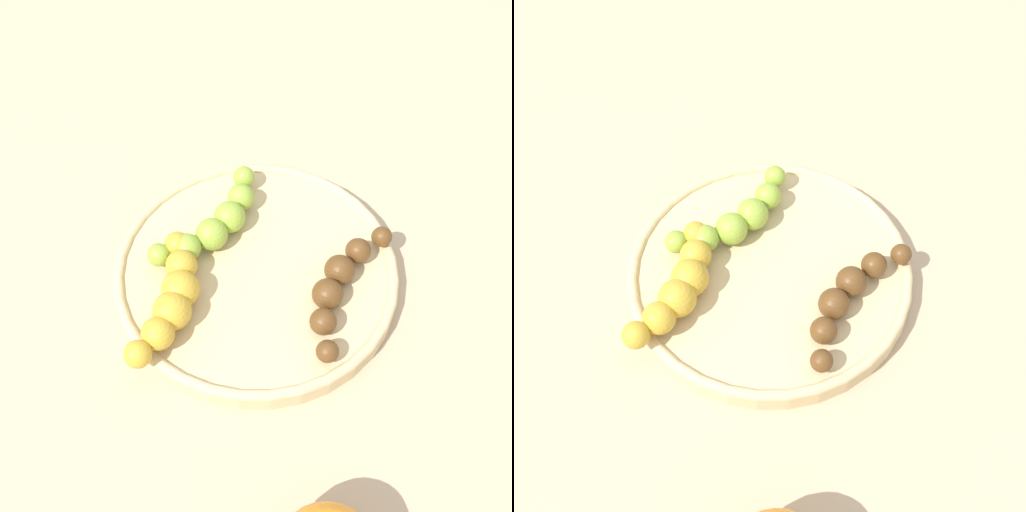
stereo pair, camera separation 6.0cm
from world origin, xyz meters
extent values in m
plane|color=tan|center=(0.00, 0.00, 0.00)|extent=(2.40, 2.40, 0.00)
cylinder|color=#D1B784|center=(0.00, 0.00, 0.01)|extent=(0.26, 0.26, 0.02)
torus|color=#D1B784|center=(0.00, 0.00, 0.02)|extent=(0.26, 0.26, 0.01)
sphere|color=#8CAD38|center=(0.08, -0.04, 0.03)|extent=(0.02, 0.02, 0.02)
sphere|color=#8CAD38|center=(0.05, -0.04, 0.03)|extent=(0.03, 0.03, 0.03)
sphere|color=#8CAD38|center=(0.02, -0.04, 0.03)|extent=(0.03, 0.03, 0.03)
sphere|color=#8CAD38|center=(0.00, -0.05, 0.03)|extent=(0.03, 0.03, 0.03)
sphere|color=#8CAD38|center=(-0.02, -0.07, 0.03)|extent=(0.03, 0.03, 0.03)
sphere|color=#8CAD38|center=(-0.04, -0.09, 0.03)|extent=(0.02, 0.02, 0.02)
sphere|color=gold|center=(0.13, 0.04, 0.04)|extent=(0.02, 0.02, 0.02)
sphere|color=gold|center=(0.11, 0.03, 0.04)|extent=(0.03, 0.03, 0.03)
sphere|color=gold|center=(0.09, 0.02, 0.04)|extent=(0.03, 0.03, 0.03)
sphere|color=gold|center=(0.07, 0.00, 0.04)|extent=(0.03, 0.03, 0.03)
sphere|color=gold|center=(0.06, -0.02, 0.04)|extent=(0.03, 0.03, 0.03)
sphere|color=gold|center=(0.06, -0.05, 0.04)|extent=(0.02, 0.02, 0.02)
sphere|color=#593819|center=(-0.12, 0.03, 0.03)|extent=(0.02, 0.02, 0.02)
sphere|color=#593819|center=(-0.09, 0.03, 0.03)|extent=(0.02, 0.02, 0.02)
sphere|color=#593819|center=(-0.06, 0.05, 0.03)|extent=(0.03, 0.03, 0.03)
sphere|color=#593819|center=(-0.04, 0.06, 0.03)|extent=(0.03, 0.03, 0.03)
sphere|color=#593819|center=(-0.02, 0.08, 0.03)|extent=(0.02, 0.02, 0.02)
sphere|color=#593819|center=(-0.01, 0.11, 0.03)|extent=(0.02, 0.02, 0.02)
camera|label=1|loc=(0.16, 0.31, 0.52)|focal=46.70mm
camera|label=2|loc=(0.11, 0.34, 0.52)|focal=46.70mm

